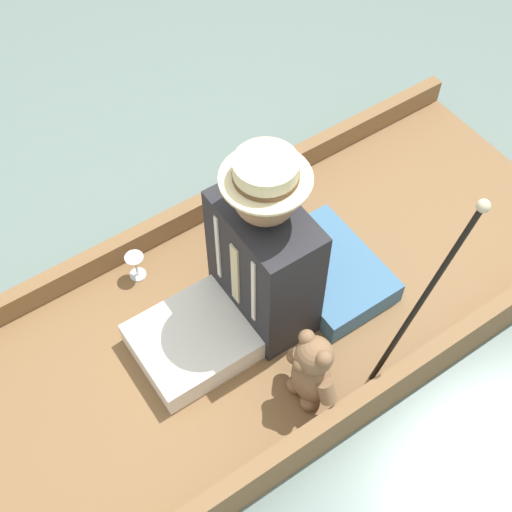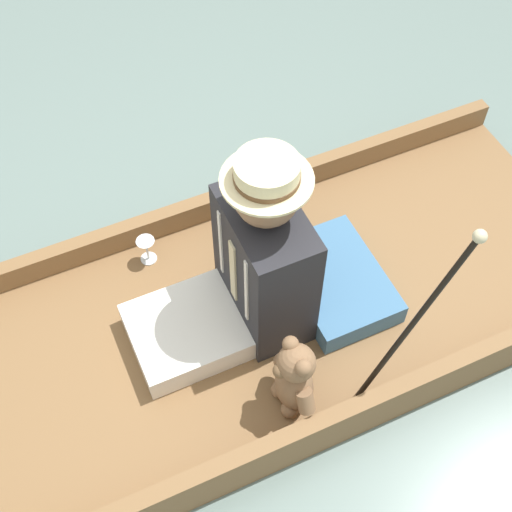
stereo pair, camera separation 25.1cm
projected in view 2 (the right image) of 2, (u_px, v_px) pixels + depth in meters
name	position (u px, v px, depth m)	size (l,w,h in m)	color
ground_plane	(232.00, 337.00, 2.88)	(16.00, 16.00, 0.00)	slate
punt_boat	(232.00, 329.00, 2.83)	(1.14, 3.09, 0.22)	brown
seat_cushion	(336.00, 282.00, 2.84)	(0.50, 0.35, 0.10)	teal
seated_person	(250.00, 268.00, 2.55)	(0.41, 0.68, 0.84)	white
teddy_bear	(294.00, 379.00, 2.46)	(0.26, 0.15, 0.37)	#846042
wine_glass	(146.00, 246.00, 2.89)	(0.08, 0.08, 0.13)	silver
walking_cane	(424.00, 310.00, 2.26)	(0.04, 0.32, 0.83)	black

